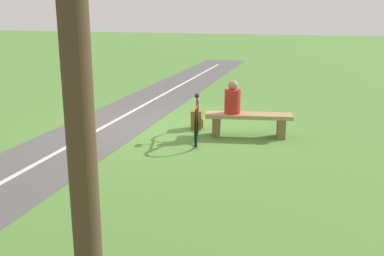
{
  "coord_description": "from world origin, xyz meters",
  "views": [
    {
      "loc": [
        -3.55,
        9.36,
        2.6
      ],
      "look_at": [
        -1.51,
        2.69,
        0.77
      ],
      "focal_mm": 42.36,
      "sensor_mm": 36.0,
      "label": 1
    }
  ],
  "objects_px": {
    "person_seated": "(233,99)",
    "bicycle": "(197,121)",
    "bench": "(249,121)",
    "backpack": "(197,120)"
  },
  "relations": [
    {
      "from": "person_seated",
      "to": "bicycle",
      "type": "bearing_deg",
      "value": 29.26
    },
    {
      "from": "bench",
      "to": "backpack",
      "type": "bearing_deg",
      "value": -24.45
    },
    {
      "from": "person_seated",
      "to": "bicycle",
      "type": "distance_m",
      "value": 0.9
    },
    {
      "from": "person_seated",
      "to": "backpack",
      "type": "xyz_separation_m",
      "value": [
        0.88,
        -0.37,
        -0.58
      ]
    },
    {
      "from": "bench",
      "to": "backpack",
      "type": "relative_size",
      "value": 4.4
    },
    {
      "from": "bicycle",
      "to": "backpack",
      "type": "distance_m",
      "value": 0.94
    },
    {
      "from": "bench",
      "to": "person_seated",
      "type": "distance_m",
      "value": 0.57
    },
    {
      "from": "bench",
      "to": "person_seated",
      "type": "bearing_deg",
      "value": 0.0
    },
    {
      "from": "person_seated",
      "to": "bicycle",
      "type": "height_order",
      "value": "person_seated"
    },
    {
      "from": "bicycle",
      "to": "backpack",
      "type": "relative_size",
      "value": 3.94
    }
  ]
}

